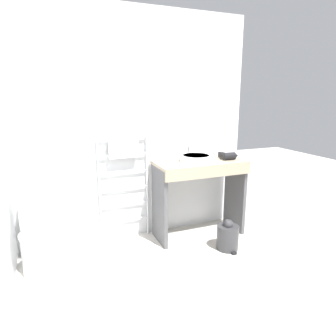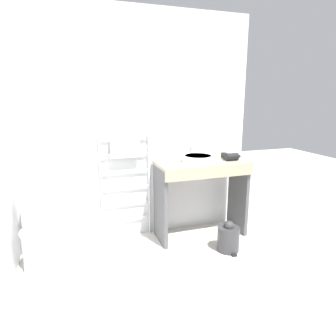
{
  "view_description": "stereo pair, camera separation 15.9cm",
  "coord_description": "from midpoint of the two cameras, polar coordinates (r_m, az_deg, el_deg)",
  "views": [
    {
      "loc": [
        -0.86,
        -1.61,
        1.61
      ],
      "look_at": [
        0.23,
        1.11,
        0.91
      ],
      "focal_mm": 32.0,
      "sensor_mm": 36.0,
      "label": 1
    },
    {
      "loc": [
        -0.71,
        -1.67,
        1.61
      ],
      "look_at": [
        0.23,
        1.11,
        0.91
      ],
      "focal_mm": 32.0,
      "sensor_mm": 36.0,
      "label": 2
    }
  ],
  "objects": [
    {
      "name": "toilet",
      "position": [
        3.14,
        -24.23,
        -12.29
      ],
      "size": [
        0.38,
        0.53,
        0.74
      ],
      "color": "white",
      "rests_on": "ground_plane"
    },
    {
      "name": "wall_back",
      "position": [
        3.41,
        -8.41,
        7.55
      ],
      "size": [
        2.76,
        0.12,
        2.53
      ],
      "primitive_type": "cube",
      "color": "silver",
      "rests_on": "ground_plane"
    },
    {
      "name": "hair_dryer",
      "position": [
        3.52,
        10.24,
        2.29
      ],
      "size": [
        0.2,
        0.19,
        0.09
      ],
      "color": "black",
      "rests_on": "vanity_counter"
    },
    {
      "name": "ground_plane",
      "position": [
        2.43,
        3.24,
        -28.09
      ],
      "size": [
        12.0,
        12.0,
        0.0
      ],
      "primitive_type": "plane",
      "color": "beige"
    },
    {
      "name": "cup_near_edge",
      "position": [
        3.34,
        -0.82,
        1.94
      ],
      "size": [
        0.07,
        0.07,
        0.09
      ],
      "color": "white",
      "rests_on": "vanity_counter"
    },
    {
      "name": "towel_radiator",
      "position": [
        3.34,
        -9.78,
        0.31
      ],
      "size": [
        0.57,
        0.06,
        1.23
      ],
      "color": "silver",
      "rests_on": "ground_plane"
    },
    {
      "name": "vanity_counter",
      "position": [
        3.46,
        4.79,
        -3.33
      ],
      "size": [
        1.03,
        0.48,
        0.9
      ],
      "color": "gray",
      "rests_on": "ground_plane"
    },
    {
      "name": "faucet",
      "position": [
        3.53,
        2.71,
        3.45
      ],
      "size": [
        0.02,
        0.1,
        0.15
      ],
      "color": "silver",
      "rests_on": "vanity_counter"
    },
    {
      "name": "cup_near_wall",
      "position": [
        3.38,
        -2.4,
        2.04
      ],
      "size": [
        0.07,
        0.07,
        0.09
      ],
      "color": "white",
      "rests_on": "vanity_counter"
    },
    {
      "name": "sink_basin",
      "position": [
        3.38,
        4.02,
        1.91
      ],
      "size": [
        0.36,
        0.36,
        0.07
      ],
      "color": "white",
      "rests_on": "vanity_counter"
    },
    {
      "name": "trash_bin",
      "position": [
        3.35,
        9.93,
        -12.73
      ],
      "size": [
        0.23,
        0.27,
        0.34
      ],
      "color": "#333335",
      "rests_on": "ground_plane"
    }
  ]
}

